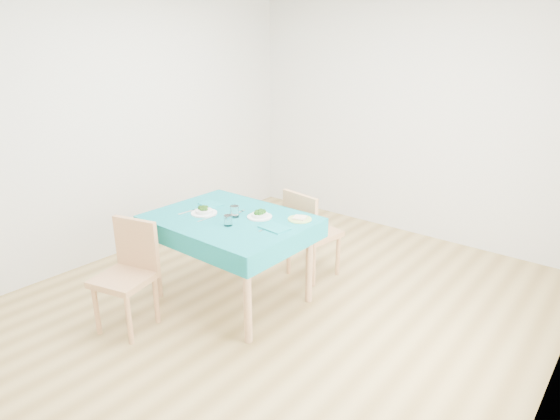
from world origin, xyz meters
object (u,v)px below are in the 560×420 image
Objects in this scene: chair_near at (123,271)px; chair_far at (314,224)px; bowl_near at (204,210)px; table at (232,259)px; side_plate at (300,219)px; bowl_far at (260,214)px.

chair_far is at bearing 55.55° from chair_near.
bowl_near is at bearing 70.23° from chair_far.
side_plate is (0.48, 0.31, 0.38)m from table.
side_plate is at bearing 33.11° from table.
bowl_near is (0.09, 0.76, 0.30)m from chair_near.
chair_near is 0.95× the size of chair_far.
bowl_near reaches higher than bowl_far.
table is 0.48m from bowl_near.
table is at bearing 81.03° from chair_far.
side_plate is at bearing 28.98° from bowl_near.
bowl_near is 1.12× the size of side_plate.
table is 0.48m from bowl_far.
chair_far is 0.73m from bowl_far.
bowl_near is 1.06× the size of bowl_far.
chair_far reaches higher than table.
table is 0.69m from side_plate.
chair_far is (0.58, 1.66, 0.03)m from chair_near.
bowl_far is 0.33m from side_plate.
bowl_far is 1.06× the size of side_plate.
chair_far is 0.60m from side_plate.
bowl_far is at bearing 36.88° from table.
chair_far reaches higher than bowl_far.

